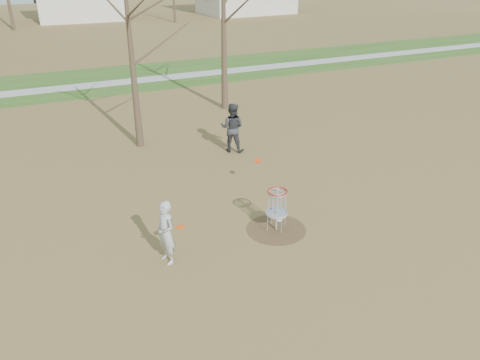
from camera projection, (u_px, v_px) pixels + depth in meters
name	position (u px, v px, depth m)	size (l,w,h in m)	color
ground	(276.00, 229.00, 14.08)	(160.00, 160.00, 0.00)	brown
green_band	(123.00, 78.00, 31.21)	(160.00, 8.00, 0.01)	#2D5119
footpath	(127.00, 82.00, 30.39)	(160.00, 1.50, 0.01)	#9E9E99
dirt_circle	(276.00, 229.00, 14.08)	(1.80, 1.80, 0.01)	#47331E
player_standing	(166.00, 233.00, 12.24)	(0.66, 0.43, 1.80)	#B1B1B1
player_throwing	(232.00, 128.00, 19.28)	(1.00, 0.78, 2.05)	#313236
disc_grounded	(279.00, 219.00, 14.57)	(0.22, 0.22, 0.02)	white
discs_in_play	(226.00, 188.00, 14.08)	(4.00, 3.22, 0.11)	#FB360D
disc_golf_basket	(277.00, 203.00, 13.68)	(0.64, 0.64, 1.35)	#9EA3AD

